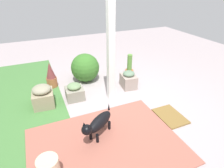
# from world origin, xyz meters

# --- Properties ---
(ground_plane) EXTENTS (12.00, 12.00, 0.00)m
(ground_plane) POSITION_xyz_m (0.00, 0.00, 0.00)
(ground_plane) COLOR #A7999C
(brick_path) EXTENTS (1.80, 2.40, 0.02)m
(brick_path) POSITION_xyz_m (-1.06, 0.62, 0.01)
(brick_path) COLOR #A15A4B
(brick_path) RESTS_ON ground
(porch_pillar) EXTENTS (0.14, 0.14, 2.47)m
(porch_pillar) POSITION_xyz_m (0.22, -0.01, 1.23)
(porch_pillar) COLOR white
(porch_pillar) RESTS_ON ground
(stone_planter_nearest) EXTENTS (0.45, 0.38, 0.44)m
(stone_planter_nearest) POSITION_xyz_m (0.50, -0.61, 0.20)
(stone_planter_nearest) COLOR #A08E82
(stone_planter_nearest) RESTS_ON ground
(stone_planter_mid) EXTENTS (0.40, 0.40, 0.38)m
(stone_planter_mid) POSITION_xyz_m (0.52, 0.74, 0.17)
(stone_planter_mid) COLOR gray
(stone_planter_mid) RESTS_ON ground
(stone_planter_far) EXTENTS (0.47, 0.45, 0.48)m
(stone_planter_far) POSITION_xyz_m (0.51, 1.41, 0.23)
(stone_planter_far) COLOR gray
(stone_planter_far) RESTS_ON ground
(round_shrub) EXTENTS (0.73, 0.73, 0.73)m
(round_shrub) POSITION_xyz_m (1.29, 0.26, 0.37)
(round_shrub) COLOR #376E27
(round_shrub) RESTS_ON ground
(terracotta_pot_spiky) EXTENTS (0.25, 0.25, 0.65)m
(terracotta_pot_spiky) POSITION_xyz_m (1.29, 1.13, 0.31)
(terracotta_pot_spiky) COLOR #A76039
(terracotta_pot_spiky) RESTS_ON ground
(terracotta_pot_tall) EXTENTS (0.24, 0.24, 0.61)m
(terracotta_pot_tall) POSITION_xyz_m (1.09, -0.94, 0.22)
(terracotta_pot_tall) COLOR #AD5E37
(terracotta_pot_tall) RESTS_ON ground
(dog) EXTENTS (0.53, 0.66, 0.50)m
(dog) POSITION_xyz_m (-0.81, 0.66, 0.29)
(dog) COLOR black
(dog) RESTS_ON ground
(doormat) EXTENTS (0.64, 0.45, 0.03)m
(doormat) POSITION_xyz_m (-0.87, -0.81, 0.01)
(doormat) COLOR brown
(doormat) RESTS_ON ground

